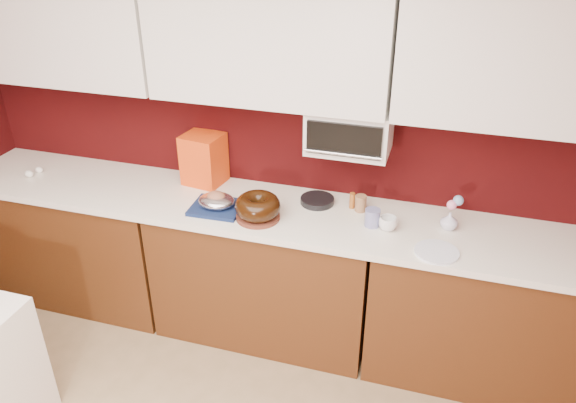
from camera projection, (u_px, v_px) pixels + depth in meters
The scene contains 28 objects.
wall_back at pixel (280, 132), 3.36m from camera, with size 4.00×0.02×2.50m, color #360707.
base_cabinet_left at pixel (81, 240), 3.84m from camera, with size 1.31×0.58×0.86m, color #502910.
base_cabinet_center at pixel (266, 273), 3.50m from camera, with size 1.31×0.58×0.86m, color #502910.
base_cabinet_right at pixel (489, 313), 3.16m from camera, with size 1.31×0.58×0.86m, color #502910.
countertop at pixel (264, 210), 3.28m from camera, with size 4.00×0.62×0.04m, color white.
upper_cabinet_left at pixel (53, 22), 3.27m from camera, with size 1.31×0.33×0.70m, color white.
upper_cabinet_center at pixel (269, 37), 2.94m from camera, with size 1.31×0.33×0.70m, color white.
upper_cabinet_right at pixel (542, 55), 2.60m from camera, with size 1.31×0.33×0.70m, color white.
toaster_oven at pixel (350, 129), 3.07m from camera, with size 0.45×0.30×0.25m, color white.
toaster_oven_door at pixel (344, 140), 2.94m from camera, with size 0.40×0.02×0.18m, color black.
toaster_oven_handle at pixel (343, 154), 2.96m from camera, with size 0.02×0.02×0.42m, color silver.
cake_base at pixel (258, 217), 3.16m from camera, with size 0.25×0.25×0.02m, color #612C1D.
bundt_cake at pixel (258, 206), 3.12m from camera, with size 0.26×0.26×0.10m, color black.
navy_towel at pixel (217, 208), 3.25m from camera, with size 0.29×0.25×0.02m, color #14234B.
foil_ham_nest at pixel (217, 201), 3.23m from camera, with size 0.21×0.18×0.08m, color silver.
roasted_ham at pixel (216, 197), 3.22m from camera, with size 0.11×0.09×0.07m, color #A3654A.
pandoro_box at pixel (204, 159), 3.49m from camera, with size 0.23×0.21×0.32m, color red.
dark_pan at pixel (317, 200), 3.31m from camera, with size 0.20×0.20×0.03m, color black.
coffee_mug at pixel (388, 222), 3.03m from camera, with size 0.09×0.09×0.09m, color white.
blue_jar at pixel (372, 218), 3.07m from camera, with size 0.08×0.08×0.10m, color navy.
flower_vase at pixel (449, 220), 3.04m from camera, with size 0.08×0.08×0.11m, color silver.
flower_pink at pixel (452, 205), 2.99m from camera, with size 0.05×0.05×0.05m, color pink.
flower_blue at pixel (458, 200), 2.99m from camera, with size 0.06×0.06×0.06m, color #7EA0CA.
china_plate at pixel (437, 252), 2.86m from camera, with size 0.23×0.23×0.01m, color white.
amber_bottle at pixel (352, 201), 3.25m from camera, with size 0.03×0.03×0.10m, color #964F1B.
paper_cup at pixel (361, 203), 3.22m from camera, with size 0.06×0.06×0.10m, color #8D6240.
egg_left at pixel (29, 174), 3.61m from camera, with size 0.06×0.05×0.05m, color white.
egg_right at pixel (39, 170), 3.67m from camera, with size 0.05×0.04×0.04m, color white.
Camera 1 is at (0.95, -0.75, 2.51)m, focal length 35.00 mm.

